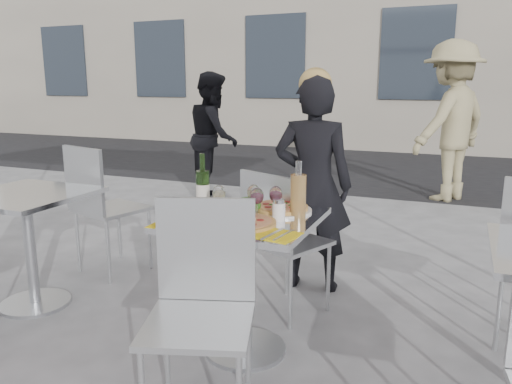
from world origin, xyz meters
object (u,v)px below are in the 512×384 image
at_px(main_table, 245,256).
at_px(carafe, 298,195).
at_px(chair_far, 279,232).
at_px(wineglass_white_b, 254,193).
at_px(wineglass_red_a, 257,197).
at_px(napkin_left, 171,224).
at_px(napkin_right, 277,235).
at_px(side_table_left, 28,225).
at_px(pizza_near, 241,222).
at_px(pedestrian_b, 450,122).
at_px(pedestrian_a, 214,136).
at_px(salad_plate, 247,207).
at_px(pizza_far, 280,208).
at_px(sugar_shaker, 279,210).
at_px(side_chair_lfar, 100,199).
at_px(wineglass_red_b, 276,195).
at_px(woman_diner, 313,185).
at_px(chair_near, 202,294).
at_px(wine_bottle, 203,186).
at_px(wineglass_white_a, 219,194).

relative_size(main_table, carafe, 2.59).
bearing_deg(chair_far, wineglass_white_b, 114.37).
height_order(carafe, wineglass_red_a, carafe).
bearing_deg(carafe, napkin_left, -144.61).
bearing_deg(napkin_right, side_table_left, -178.68).
bearing_deg(pizza_near, pedestrian_b, 79.68).
xyz_separation_m(main_table, side_table_left, (-1.50, 0.00, 0.00)).
height_order(main_table, napkin_right, napkin_right).
bearing_deg(pedestrian_a, salad_plate, -173.14).
height_order(pizza_far, sugar_shaker, sugar_shaker).
bearing_deg(side_chair_lfar, wineglass_red_b, 176.93).
xyz_separation_m(woman_diner, wineglass_red_a, (-0.01, -0.98, 0.12)).
relative_size(side_table_left, pizza_far, 2.24).
xyz_separation_m(side_chair_lfar, pedestrian_b, (2.28, 3.66, 0.38)).
relative_size(side_table_left, side_chair_lfar, 0.77).
height_order(pedestrian_b, pizza_far, pedestrian_b).
bearing_deg(pizza_near, side_table_left, 174.91).
distance_m(main_table, chair_near, 0.54).
distance_m(sugar_shaker, napkin_left, 0.53).
relative_size(side_chair_lfar, woman_diner, 0.67).
distance_m(woman_diner, wineglass_white_b, 0.92).
relative_size(salad_plate, carafe, 0.76).
height_order(wine_bottle, wineglass_white_a, wine_bottle).
height_order(chair_near, pizza_far, chair_near).
distance_m(side_table_left, napkin_left, 1.28).
xyz_separation_m(pedestrian_a, napkin_left, (1.59, -3.53, -0.03)).
bearing_deg(carafe, chair_far, 122.59).
bearing_deg(woman_diner, wineglass_white_a, 70.50).
distance_m(sugar_shaker, wineglass_white_b, 0.19).
relative_size(side_chair_lfar, carafe, 3.38).
bearing_deg(pedestrian_a, side_chair_lfar, 165.81).
distance_m(wineglass_white_a, napkin_left, 0.31).
distance_m(pizza_near, napkin_left, 0.34).
relative_size(salad_plate, napkin_right, 1.07).
bearing_deg(chair_far, main_table, 112.10).
distance_m(woman_diner, pedestrian_b, 3.39).
xyz_separation_m(side_table_left, pedestrian_b, (2.34, 4.28, 0.42)).
distance_m(side_table_left, wineglass_red_b, 1.67).
relative_size(chair_near, carafe, 3.25).
relative_size(chair_near, wineglass_red_b, 5.98).
distance_m(chair_near, salad_plate, 0.65).
height_order(salad_plate, wine_bottle, wine_bottle).
distance_m(salad_plate, sugar_shaker, 0.21).
distance_m(main_table, wine_bottle, 0.46).
distance_m(pizza_far, salad_plate, 0.19).
bearing_deg(side_chair_lfar, salad_plate, 174.73).
relative_size(side_table_left, chair_near, 0.80).
xyz_separation_m(pizza_near, sugar_shaker, (0.15, 0.14, 0.04)).
bearing_deg(sugar_shaker, side_table_left, -179.90).
xyz_separation_m(pizza_near, wine_bottle, (-0.34, 0.25, 0.10)).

